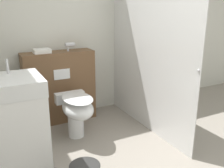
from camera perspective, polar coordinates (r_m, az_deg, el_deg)
name	(u,v)px	position (r m, az deg, el deg)	size (l,w,h in m)	color
wall_back	(88,31)	(3.86, -5.50, 11.87)	(8.00, 0.06, 2.50)	silver
partition_panel	(60,87)	(3.65, -11.85, -0.65)	(0.98, 0.31, 1.02)	brown
shower_glass	(148,53)	(3.27, 8.14, 7.09)	(0.04, 1.83, 2.07)	silver
toilet	(77,110)	(3.13, -8.10, -5.80)	(0.38, 0.64, 0.57)	white
sink_vanity	(16,128)	(2.56, -21.00, -9.39)	(0.53, 0.55, 1.14)	white
hair_drier	(70,45)	(3.54, -9.56, 8.78)	(0.16, 0.06, 0.12)	#B7B7BC
folded_towel	(42,51)	(3.47, -15.71, 7.28)	(0.22, 0.17, 0.05)	white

